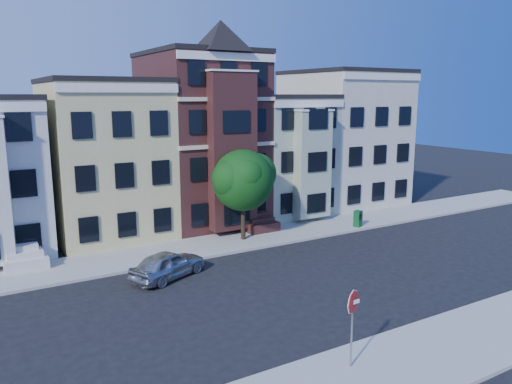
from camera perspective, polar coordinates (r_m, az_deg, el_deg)
ground at (r=25.99m, az=7.46°, el=-9.94°), size 120.00×120.00×0.00m
far_sidewalk at (r=32.28m, az=-1.34°, el=-5.50°), size 60.00×4.00×0.15m
near_sidewalk at (r=20.84m, az=21.69°, el=-15.97°), size 60.00×4.00×0.15m
house_yellow at (r=34.73m, az=-16.92°, el=3.52°), size 7.00×9.00×10.00m
house_brown at (r=36.90m, az=-6.36°, el=5.91°), size 7.00×9.00×12.00m
house_green at (r=40.15m, az=2.19°, el=4.23°), size 6.00×9.00×9.00m
house_cream at (r=44.22m, az=9.89°, el=6.00°), size 8.00×9.00×11.00m
street_tree at (r=31.39m, az=-1.49°, el=0.87°), size 7.87×7.87×7.14m
parked_car at (r=26.21m, az=-10.03°, el=-8.15°), size 4.58×3.28×1.45m
newspaper_box at (r=35.75m, az=11.57°, el=-3.00°), size 0.65×0.61×1.15m
stop_sign at (r=17.61m, az=10.91°, el=-14.56°), size 0.86×0.16×3.13m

